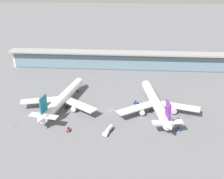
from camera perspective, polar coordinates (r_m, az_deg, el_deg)
ground_plane at (r=164.21m, az=-0.34°, el=-4.31°), size 1200.00×1200.00×0.00m
airliner_left_stand at (r=168.47m, az=-10.43°, el=-1.90°), size 49.15×64.66×17.29m
airliner_centre_stand at (r=162.55m, az=9.29°, el=-2.80°), size 49.23×64.71×17.29m
service_truck_near_nose_red at (r=160.04m, az=-13.50°, el=-5.50°), size 5.02×6.34×2.70m
service_truck_under_wing_yellow at (r=165.79m, az=-5.23°, el=-3.79°), size 1.97×3.01×2.05m
service_truck_mid_apron_white at (r=141.35m, az=-0.78°, el=-8.54°), size 5.03×8.86×2.95m
service_truck_by_tail_blue at (r=147.99m, az=13.91°, el=-8.09°), size 2.98×1.91×2.05m
service_truck_on_taxiway_red at (r=144.98m, az=-9.20°, el=-8.37°), size 2.08×3.07×2.05m
service_truck_at_far_stand_blue at (r=171.96m, az=5.07°, el=-2.72°), size 2.87×1.72×2.05m
terminal_building at (r=231.74m, az=1.22°, el=6.29°), size 185.26×12.80×15.20m
safety_cone_alpha at (r=157.17m, az=-19.25°, el=-7.02°), size 0.62×0.62×0.70m
safety_cone_bravo at (r=156.06m, az=-19.79°, el=-7.33°), size 0.62×0.62×0.70m
safety_cone_charlie at (r=154.49m, az=-10.72°, el=-6.57°), size 0.62×0.62×0.70m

